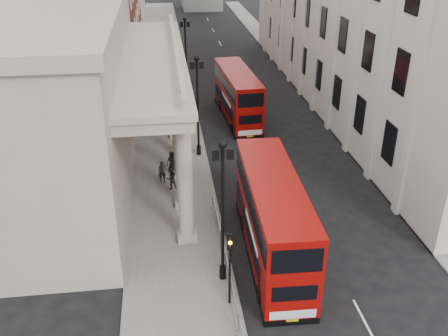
# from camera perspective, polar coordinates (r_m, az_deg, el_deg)

# --- Properties ---
(ground) EXTENTS (260.00, 260.00, 0.00)m
(ground) POSITION_cam_1_polar(r_m,az_deg,el_deg) (25.42, 2.44, -18.22)
(ground) COLOR black
(ground) RESTS_ON ground
(sidewalk_west) EXTENTS (6.00, 140.00, 0.12)m
(sidewalk_west) POSITION_cam_1_polar(r_m,az_deg,el_deg) (50.88, -6.52, 6.18)
(sidewalk_west) COLOR slate
(sidewalk_west) RESTS_ON ground
(sidewalk_east) EXTENTS (3.00, 140.00, 0.12)m
(sidewalk_east) POSITION_cam_1_polar(r_m,az_deg,el_deg) (53.57, 11.52, 6.89)
(sidewalk_east) COLOR slate
(sidewalk_east) RESTS_ON ground
(kerb) EXTENTS (0.20, 140.00, 0.14)m
(kerb) POSITION_cam_1_polar(r_m,az_deg,el_deg) (50.98, -3.19, 6.37)
(kerb) COLOR slate
(kerb) RESTS_ON ground
(portico_building) EXTENTS (9.00, 28.00, 12.00)m
(portico_building) POSITION_cam_1_polar(r_m,az_deg,el_deg) (38.26, -17.91, 7.38)
(portico_building) COLOR #A19787
(portico_building) RESTS_ON ground
(lamp_post_south) EXTENTS (1.05, 0.44, 8.32)m
(lamp_post_south) POSITION_cam_1_polar(r_m,az_deg,el_deg) (25.42, -0.16, -4.07)
(lamp_post_south) COLOR black
(lamp_post_south) RESTS_ON sidewalk_west
(lamp_post_mid) EXTENTS (1.05, 0.44, 8.32)m
(lamp_post_mid) POSITION_cam_1_polar(r_m,az_deg,el_deg) (39.91, -3.04, 7.80)
(lamp_post_mid) COLOR black
(lamp_post_mid) RESTS_ON sidewalk_west
(lamp_post_north) EXTENTS (1.05, 0.44, 8.32)m
(lamp_post_north) POSITION_cam_1_polar(r_m,az_deg,el_deg) (55.24, -4.40, 13.23)
(lamp_post_north) COLOR black
(lamp_post_north) RESTS_ON sidewalk_west
(traffic_light) EXTENTS (0.28, 0.33, 4.30)m
(traffic_light) POSITION_cam_1_polar(r_m,az_deg,el_deg) (24.78, 0.66, -10.03)
(traffic_light) COLOR black
(traffic_light) RESTS_ON sidewalk_west
(crowd_barriers) EXTENTS (0.50, 18.75, 1.10)m
(crowd_barriers) POSITION_cam_1_polar(r_m,az_deg,el_deg) (26.52, 0.89, -13.89)
(crowd_barriers) COLOR gray
(crowd_barriers) RESTS_ON sidewalk_west
(bus_near) EXTENTS (3.13, 11.67, 5.00)m
(bus_near) POSITION_cam_1_polar(r_m,az_deg,el_deg) (28.69, 5.58, -5.63)
(bus_near) COLOR #900906
(bus_near) RESTS_ON ground
(bus_far) EXTENTS (3.28, 11.03, 4.70)m
(bus_far) POSITION_cam_1_polar(r_m,az_deg,el_deg) (48.83, 1.56, 8.43)
(bus_far) COLOR #8E0906
(bus_far) RESTS_ON ground
(pedestrian_a) EXTENTS (0.65, 0.46, 1.66)m
(pedestrian_a) POSITION_cam_1_polar(r_m,az_deg,el_deg) (37.30, -7.07, -0.45)
(pedestrian_a) COLOR black
(pedestrian_a) RESTS_ON sidewalk_west
(pedestrian_b) EXTENTS (0.92, 0.80, 1.61)m
(pedestrian_b) POSITION_cam_1_polar(r_m,az_deg,el_deg) (36.36, -6.03, -1.20)
(pedestrian_b) COLOR black
(pedestrian_b) RESTS_ON sidewalk_west
(pedestrian_c) EXTENTS (0.86, 0.60, 1.66)m
(pedestrian_c) POSITION_cam_1_polar(r_m,az_deg,el_deg) (38.78, -5.97, 0.74)
(pedestrian_c) COLOR black
(pedestrian_c) RESTS_ON sidewalk_west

